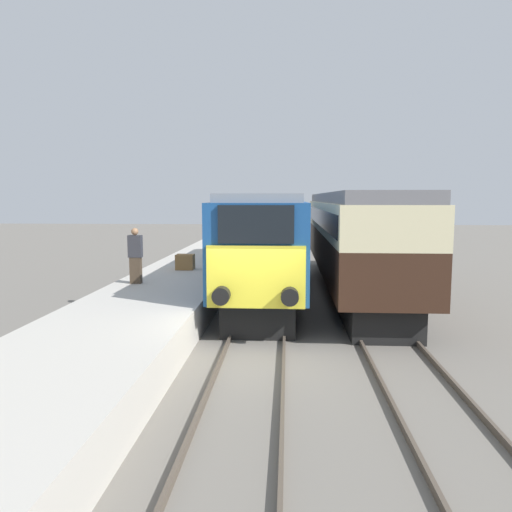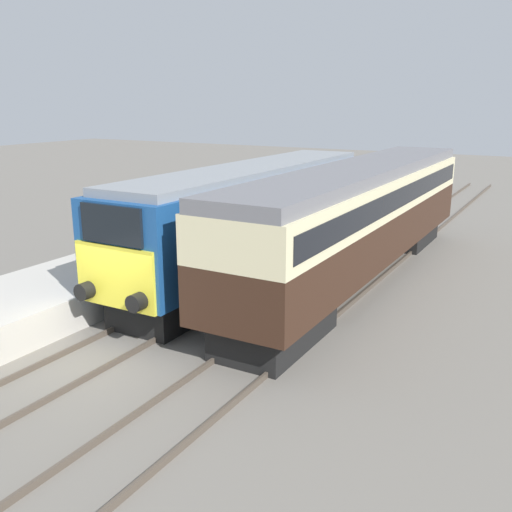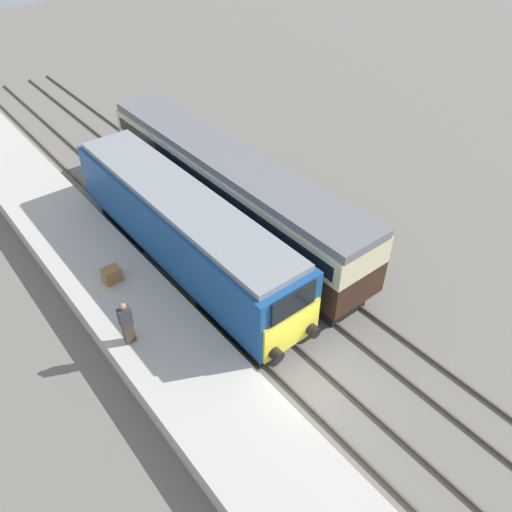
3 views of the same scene
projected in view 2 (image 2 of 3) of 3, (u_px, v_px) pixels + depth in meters
The scene contains 8 objects.
ground_plane at pixel (94, 358), 13.73m from camera, with size 120.00×120.00×0.00m, color slate.
platform_left at pixel (182, 249), 21.89m from camera, with size 3.50×50.00×0.94m.
rails_near_track at pixel (210, 295), 17.90m from camera, with size 1.51×60.00×0.14m.
rails_far_track at pixel (309, 315), 16.28m from camera, with size 1.50×60.00×0.14m.
locomotive at pixel (253, 216), 19.61m from camera, with size 2.70×14.01×3.88m.
passenger_carriage at pixel (361, 212), 19.06m from camera, with size 2.75×16.55×3.95m.
person_on_platform at pixel (99, 227), 19.18m from camera, with size 0.44×0.26×1.84m.
luggage_crate at pixel (182, 230), 21.67m from camera, with size 0.70×0.56×0.60m.
Camera 2 is at (9.63, -9.01, 5.99)m, focal length 40.00 mm.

